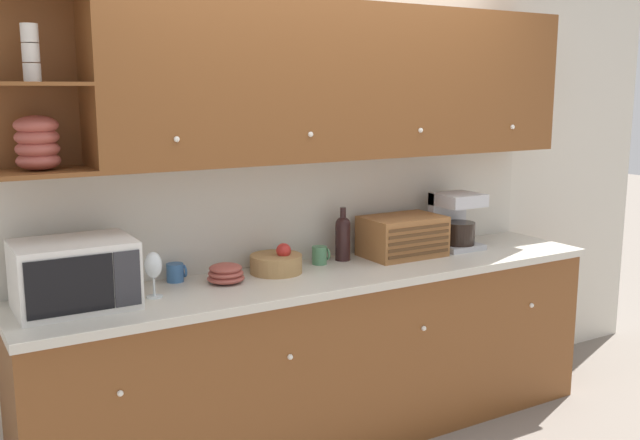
# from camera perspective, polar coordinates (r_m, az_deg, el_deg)

# --- Properties ---
(ground_plane) EXTENTS (24.00, 24.00, 0.00)m
(ground_plane) POSITION_cam_1_polar(r_m,az_deg,el_deg) (4.22, -1.48, -15.40)
(ground_plane) COLOR slate
(wall_back) EXTENTS (5.51, 0.06, 2.60)m
(wall_back) POSITION_cam_1_polar(r_m,az_deg,el_deg) (3.87, -1.78, 2.40)
(wall_back) COLOR beige
(wall_back) RESTS_ON ground_plane
(counter_unit) EXTENTS (3.13, 0.62, 0.92)m
(counter_unit) POSITION_cam_1_polar(r_m,az_deg,el_deg) (3.80, 0.69, -10.82)
(counter_unit) COLOR brown
(counter_unit) RESTS_ON ground_plane
(backsplash_panel) EXTENTS (3.11, 0.01, 0.57)m
(backsplash_panel) POSITION_cam_1_polar(r_m,az_deg,el_deg) (3.85, -1.52, 0.88)
(backsplash_panel) COLOR beige
(backsplash_panel) RESTS_ON counter_unit
(upper_cabinets) EXTENTS (3.11, 0.34, 0.78)m
(upper_cabinets) POSITION_cam_1_polar(r_m,az_deg,el_deg) (3.74, 1.74, 10.93)
(upper_cabinets) COLOR brown
(upper_cabinets) RESTS_ON backsplash_panel
(microwave) EXTENTS (0.49, 0.37, 0.29)m
(microwave) POSITION_cam_1_polar(r_m,az_deg,el_deg) (3.20, -19.06, -4.14)
(microwave) COLOR silver
(microwave) RESTS_ON counter_unit
(wine_glass) EXTENTS (0.08, 0.08, 0.21)m
(wine_glass) POSITION_cam_1_polar(r_m,az_deg,el_deg) (3.27, -13.20, -3.65)
(wine_glass) COLOR silver
(wine_glass) RESTS_ON counter_unit
(mug_blue_second) EXTENTS (0.09, 0.08, 0.09)m
(mug_blue_second) POSITION_cam_1_polar(r_m,az_deg,el_deg) (3.53, -11.47, -4.14)
(mug_blue_second) COLOR #38669E
(mug_blue_second) RESTS_ON counter_unit
(bowl_stack_on_counter) EXTENTS (0.18, 0.18, 0.09)m
(bowl_stack_on_counter) POSITION_cam_1_polar(r_m,az_deg,el_deg) (3.47, -7.55, -4.27)
(bowl_stack_on_counter) COLOR #9E473D
(bowl_stack_on_counter) RESTS_ON counter_unit
(fruit_basket) EXTENTS (0.27, 0.27, 0.15)m
(fruit_basket) POSITION_cam_1_polar(r_m,az_deg,el_deg) (3.63, -3.50, -3.45)
(fruit_basket) COLOR #A87F4C
(fruit_basket) RESTS_ON counter_unit
(mug) EXTENTS (0.09, 0.08, 0.10)m
(mug) POSITION_cam_1_polar(r_m,az_deg,el_deg) (3.80, -0.00, -2.83)
(mug) COLOR #4C845B
(mug) RESTS_ON counter_unit
(wine_bottle) EXTENTS (0.08, 0.08, 0.29)m
(wine_bottle) POSITION_cam_1_polar(r_m,az_deg,el_deg) (3.88, 1.84, -1.31)
(wine_bottle) COLOR black
(wine_bottle) RESTS_ON counter_unit
(bread_box) EXTENTS (0.44, 0.30, 0.22)m
(bread_box) POSITION_cam_1_polar(r_m,az_deg,el_deg) (4.01, 6.62, -1.29)
(bread_box) COLOR #996033
(bread_box) RESTS_ON counter_unit
(coffee_maker) EXTENTS (0.25, 0.24, 0.33)m
(coffee_maker) POSITION_cam_1_polar(r_m,az_deg,el_deg) (4.24, 10.74, -0.05)
(coffee_maker) COLOR #B7B7BC
(coffee_maker) RESTS_ON counter_unit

